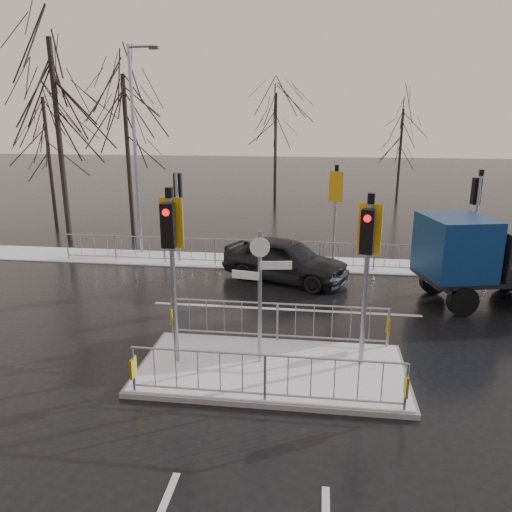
# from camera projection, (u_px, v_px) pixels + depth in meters

# --- Properties ---
(ground) EXTENTS (120.00, 120.00, 0.00)m
(ground) POSITION_uv_depth(u_px,v_px,m) (272.00, 372.00, 11.29)
(ground) COLOR black
(ground) RESTS_ON ground
(snow_verge) EXTENTS (30.00, 2.00, 0.04)m
(snow_verge) POSITION_uv_depth(u_px,v_px,m) (294.00, 263.00, 19.49)
(snow_verge) COLOR white
(snow_verge) RESTS_ON ground
(lane_markings) EXTENTS (8.00, 11.38, 0.01)m
(lane_markings) POSITION_uv_depth(u_px,v_px,m) (270.00, 379.00, 10.97)
(lane_markings) COLOR silver
(lane_markings) RESTS_ON ground
(traffic_island) EXTENTS (6.00, 3.04, 4.15)m
(traffic_island) POSITION_uv_depth(u_px,v_px,m) (271.00, 356.00, 11.20)
(traffic_island) COLOR slate
(traffic_island) RESTS_ON ground
(far_kerb_fixtures) EXTENTS (18.00, 0.65, 3.83)m
(far_kerb_fixtures) POSITION_uv_depth(u_px,v_px,m) (301.00, 242.00, 18.69)
(far_kerb_fixtures) COLOR gray
(far_kerb_fixtures) RESTS_ON ground
(car_far_lane) EXTENTS (4.77, 3.37, 1.51)m
(car_far_lane) POSITION_uv_depth(u_px,v_px,m) (285.00, 259.00, 17.36)
(car_far_lane) COLOR black
(car_far_lane) RESTS_ON ground
(flatbed_truck) EXTENTS (6.22, 3.44, 2.73)m
(flatbed_truck) POSITION_uv_depth(u_px,v_px,m) (480.00, 258.00, 15.05)
(flatbed_truck) COLOR black
(flatbed_truck) RESTS_ON ground
(tree_near_a) EXTENTS (4.75, 4.75, 8.97)m
(tree_near_a) POSITION_uv_depth(u_px,v_px,m) (55.00, 103.00, 21.42)
(tree_near_a) COLOR black
(tree_near_a) RESTS_ON ground
(tree_near_b) EXTENTS (4.00, 4.00, 7.55)m
(tree_near_b) POSITION_uv_depth(u_px,v_px,m) (126.00, 125.00, 22.80)
(tree_near_b) COLOR black
(tree_near_b) RESTS_ON ground
(tree_near_c) EXTENTS (3.50, 3.50, 6.61)m
(tree_near_c) POSITION_uv_depth(u_px,v_px,m) (47.00, 138.00, 24.49)
(tree_near_c) COLOR black
(tree_near_c) RESTS_ON ground
(tree_far_a) EXTENTS (3.75, 3.75, 7.08)m
(tree_far_a) POSITION_uv_depth(u_px,v_px,m) (276.00, 128.00, 31.20)
(tree_far_a) COLOR black
(tree_far_a) RESTS_ON ground
(tree_far_b) EXTENTS (3.25, 3.25, 6.14)m
(tree_far_b) POSITION_uv_depth(u_px,v_px,m) (401.00, 137.00, 32.29)
(tree_far_b) COLOR black
(tree_far_b) RESTS_ON ground
(street_lamp_left) EXTENTS (1.25, 0.18, 8.20)m
(street_lamp_left) POSITION_uv_depth(u_px,v_px,m) (136.00, 144.00, 19.92)
(street_lamp_left) COLOR gray
(street_lamp_left) RESTS_ON ground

